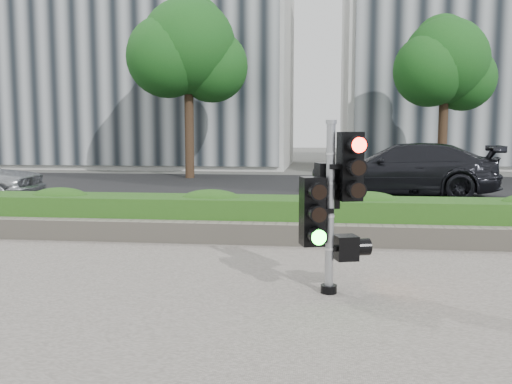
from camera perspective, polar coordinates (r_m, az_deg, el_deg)
ground at (r=7.02m, az=0.84°, el=-8.88°), size 120.00×120.00×0.00m
sidewalk at (r=4.67m, az=-2.47°, el=-16.69°), size 16.00×11.00×0.03m
road at (r=16.85m, az=4.35°, el=0.04°), size 60.00×13.00×0.02m
curb at (r=10.07m, az=2.70°, el=-3.88°), size 60.00×0.25×0.12m
stone_wall at (r=8.82m, az=2.12°, el=-4.41°), size 12.00×0.32×0.34m
hedge at (r=9.43m, az=2.44°, el=-2.67°), size 12.00×1.00×0.68m
building_left at (r=31.79m, az=-11.59°, el=16.42°), size 16.00×9.00×15.00m
building_right at (r=33.63m, az=25.21°, el=12.81°), size 18.00×10.00×12.00m
tree_left at (r=22.16m, az=-7.15°, el=14.56°), size 4.61×4.03×7.34m
tree_right at (r=22.95m, az=19.23°, el=12.56°), size 4.10×3.58×6.53m
traffic_signal at (r=6.10m, az=7.96°, el=-0.67°), size 0.71×0.60×1.94m
car_dark at (r=16.18m, az=15.23°, el=2.32°), size 5.53×3.00×1.52m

